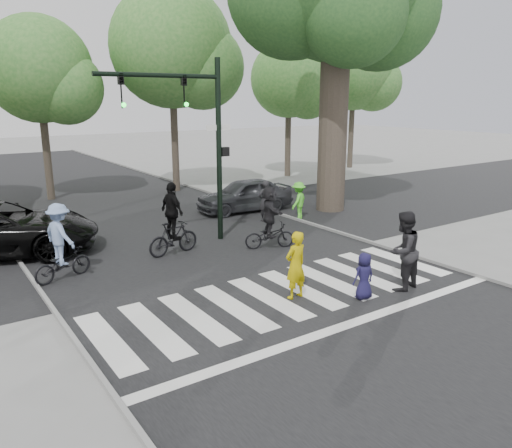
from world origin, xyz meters
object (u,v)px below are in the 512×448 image
(cyclist_mid, at_px, (173,225))
(pedestrian_adult, at_px, (403,251))
(pedestrian_woman, at_px, (296,265))
(car_grey, at_px, (245,195))
(cyclist_left, at_px, (61,247))
(cyclist_right, at_px, (270,221))
(pedestrian_child, at_px, (364,276))
(traffic_signal, at_px, (196,125))

(cyclist_mid, bearing_deg, pedestrian_adult, -59.35)
(pedestrian_woman, relative_size, car_grey, 0.40)
(cyclist_mid, height_order, car_grey, cyclist_mid)
(pedestrian_adult, distance_m, cyclist_left, 8.90)
(pedestrian_adult, distance_m, cyclist_right, 4.83)
(pedestrian_woman, distance_m, cyclist_right, 4.18)
(pedestrian_child, relative_size, car_grey, 0.28)
(traffic_signal, height_order, pedestrian_woman, traffic_signal)
(pedestrian_child, bearing_deg, pedestrian_adult, -177.67)
(pedestrian_child, bearing_deg, cyclist_right, -90.56)
(pedestrian_child, bearing_deg, cyclist_mid, -62.28)
(pedestrian_woman, relative_size, cyclist_mid, 0.74)
(car_grey, bearing_deg, pedestrian_adult, -5.23)
(pedestrian_child, bearing_deg, pedestrian_woman, -29.67)
(traffic_signal, height_order, cyclist_right, traffic_signal)
(cyclist_mid, xyz_separation_m, cyclist_right, (2.85, -1.16, -0.02))
(pedestrian_adult, bearing_deg, cyclist_left, -47.35)
(pedestrian_woman, height_order, cyclist_right, cyclist_right)
(pedestrian_adult, bearing_deg, pedestrian_child, -12.73)
(pedestrian_adult, relative_size, cyclist_mid, 0.90)
(traffic_signal, bearing_deg, pedestrian_child, -81.23)
(pedestrian_adult, xyz_separation_m, cyclist_right, (-0.67, 4.78, -0.10))
(pedestrian_child, distance_m, cyclist_right, 4.74)
(pedestrian_child, relative_size, cyclist_mid, 0.51)
(cyclist_left, relative_size, cyclist_mid, 0.92)
(cyclist_right, bearing_deg, pedestrian_child, -97.14)
(pedestrian_woman, distance_m, cyclist_left, 6.26)
(pedestrian_woman, height_order, car_grey, pedestrian_woman)
(pedestrian_child, distance_m, cyclist_mid, 6.28)
(traffic_signal, distance_m, car_grey, 6.01)
(pedestrian_child, height_order, cyclist_left, cyclist_left)
(cyclist_mid, distance_m, cyclist_right, 3.07)
(cyclist_left, height_order, car_grey, cyclist_left)
(pedestrian_adult, height_order, car_grey, pedestrian_adult)
(cyclist_right, bearing_deg, traffic_signal, 130.73)
(pedestrian_child, relative_size, cyclist_left, 0.56)
(cyclist_left, height_order, cyclist_right, cyclist_left)
(pedestrian_woman, distance_m, pedestrian_adult, 2.81)
(cyclist_right, bearing_deg, pedestrian_adult, -82.01)
(pedestrian_woman, height_order, cyclist_mid, cyclist_mid)
(pedestrian_woman, xyz_separation_m, cyclist_mid, (-0.93, 4.87, 0.09))
(cyclist_mid, relative_size, cyclist_right, 1.11)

